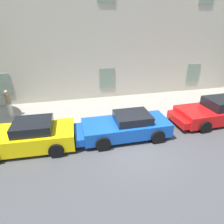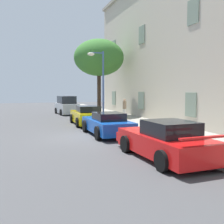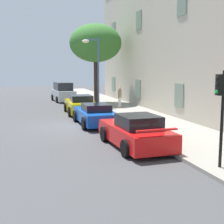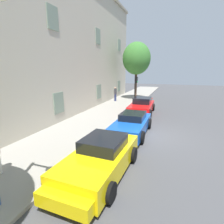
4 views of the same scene
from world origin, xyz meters
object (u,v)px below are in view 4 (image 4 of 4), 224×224
Objects in this scene: sportscar_white_middle at (141,107)px; tree_near_kerb at (136,59)px; sportscar_red_lead at (99,161)px; pedestrian_strolling at (115,94)px; traffic_light at (136,85)px; sportscar_yellow_flank at (131,125)px.

tree_near_kerb is (6.97, 2.12, 4.64)m from sportscar_white_middle.
sportscar_red_lead is 0.66× the size of tree_near_kerb.
sportscar_white_middle is 2.80× the size of pedestrian_strolling.
traffic_light is at bearing 20.06° from sportscar_white_middle.
tree_near_kerb reaches higher than sportscar_red_lead.
sportscar_white_middle reaches higher than sportscar_yellow_flank.
traffic_light is (3.91, 1.43, 1.67)m from sportscar_white_middle.
sportscar_white_middle reaches higher than sportscar_red_lead.
pedestrian_strolling is at bearing 40.95° from sportscar_white_middle.
sportscar_red_lead is 14.40m from traffic_light.
sportscar_red_lead is at bearing -163.35° from pedestrian_strolling.
sportscar_red_lead is 0.98× the size of sportscar_yellow_flank.
pedestrian_strolling is (15.06, 4.50, 0.43)m from sportscar_red_lead.
sportscar_white_middle is 0.68× the size of tree_near_kerb.
sportscar_red_lead is 0.96× the size of sportscar_white_middle.
sportscar_red_lead is 18.04m from tree_near_kerb.
tree_near_kerb is at bearing -42.85° from pedestrian_strolling.
sportscar_yellow_flank is (4.71, -0.06, -0.02)m from sportscar_red_lead.
sportscar_white_middle is 1.55× the size of traffic_light.
tree_near_kerb is 4.11× the size of pedestrian_strolling.
traffic_light is at bearing 11.02° from sportscar_yellow_flank.
tree_near_kerb is (12.54, 2.54, 4.67)m from sportscar_yellow_flank.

